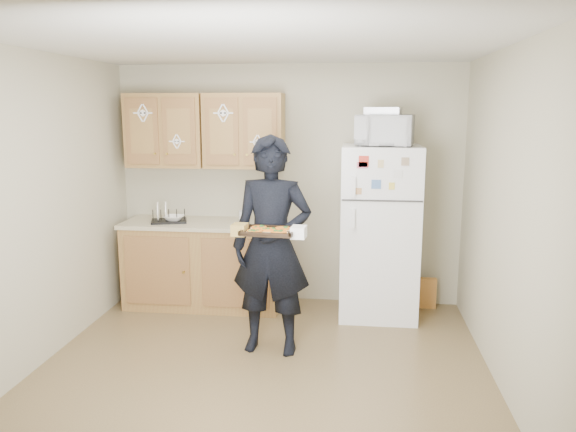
{
  "coord_description": "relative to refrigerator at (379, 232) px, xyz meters",
  "views": [
    {
      "loc": [
        0.7,
        -4.05,
        2.05
      ],
      "look_at": [
        0.16,
        0.45,
        1.18
      ],
      "focal_mm": 35.0,
      "sensor_mm": 36.0,
      "label": 1
    }
  ],
  "objects": [
    {
      "name": "floor",
      "position": [
        -0.95,
        -1.43,
        -0.85
      ],
      "size": [
        3.6,
        3.6,
        0.0
      ],
      "primitive_type": "plane",
      "color": "brown",
      "rests_on": "ground"
    },
    {
      "name": "ceiling",
      "position": [
        -0.95,
        -1.43,
        1.65
      ],
      "size": [
        3.6,
        3.6,
        0.0
      ],
      "primitive_type": "plane",
      "color": "silver",
      "rests_on": "wall_back"
    },
    {
      "name": "wall_back",
      "position": [
        -0.95,
        0.37,
        0.4
      ],
      "size": [
        3.6,
        0.04,
        2.5
      ],
      "primitive_type": "cube",
      "color": "#AFA98E",
      "rests_on": "floor"
    },
    {
      "name": "wall_front",
      "position": [
        -0.95,
        -3.23,
        0.4
      ],
      "size": [
        3.6,
        0.04,
        2.5
      ],
      "primitive_type": "cube",
      "color": "#AFA98E",
      "rests_on": "floor"
    },
    {
      "name": "wall_left",
      "position": [
        -2.75,
        -1.43,
        0.4
      ],
      "size": [
        0.04,
        3.6,
        2.5
      ],
      "primitive_type": "cube",
      "color": "#AFA98E",
      "rests_on": "floor"
    },
    {
      "name": "wall_right",
      "position": [
        0.85,
        -1.43,
        0.4
      ],
      "size": [
        0.04,
        3.6,
        2.5
      ],
      "primitive_type": "cube",
      "color": "#AFA98E",
      "rests_on": "floor"
    },
    {
      "name": "refrigerator",
      "position": [
        0.0,
        0.0,
        0.0
      ],
      "size": [
        0.75,
        0.7,
        1.7
      ],
      "primitive_type": "cube",
      "color": "white",
      "rests_on": "floor"
    },
    {
      "name": "base_cabinet",
      "position": [
        -1.8,
        0.05,
        -0.42
      ],
      "size": [
        1.6,
        0.6,
        0.86
      ],
      "primitive_type": "cube",
      "color": "brown",
      "rests_on": "floor"
    },
    {
      "name": "countertop",
      "position": [
        -1.8,
        0.05,
        0.03
      ],
      "size": [
        1.64,
        0.64,
        0.04
      ],
      "primitive_type": "cube",
      "color": "beige",
      "rests_on": "base_cabinet"
    },
    {
      "name": "upper_cab_left",
      "position": [
        -2.2,
        0.18,
        0.98
      ],
      "size": [
        0.8,
        0.33,
        0.75
      ],
      "primitive_type": "cube",
      "color": "brown",
      "rests_on": "wall_back"
    },
    {
      "name": "upper_cab_right",
      "position": [
        -1.38,
        0.18,
        0.98
      ],
      "size": [
        0.8,
        0.33,
        0.75
      ],
      "primitive_type": "cube",
      "color": "brown",
      "rests_on": "wall_back"
    },
    {
      "name": "cereal_box",
      "position": [
        0.52,
        0.24,
        -0.69
      ],
      "size": [
        0.2,
        0.07,
        0.32
      ],
      "primitive_type": "cube",
      "color": "#EAA752",
      "rests_on": "floor"
    },
    {
      "name": "person",
      "position": [
        -0.93,
        -0.98,
        0.07
      ],
      "size": [
        0.7,
        0.49,
        1.84
      ],
      "primitive_type": "imported",
      "rotation": [
        0.0,
        0.0,
        -0.08
      ],
      "color": "black",
      "rests_on": "floor"
    },
    {
      "name": "baking_tray",
      "position": [
        -0.9,
        -1.28,
        0.26
      ],
      "size": [
        0.43,
        0.33,
        0.04
      ],
      "primitive_type": "cube",
      "rotation": [
        0.0,
        0.0,
        -0.08
      ],
      "color": "black",
      "rests_on": "person"
    },
    {
      "name": "pizza_front_left",
      "position": [
        -1.0,
        -1.34,
        0.27
      ],
      "size": [
        0.14,
        0.14,
        0.02
      ],
      "primitive_type": "cylinder",
      "color": "orange",
      "rests_on": "baking_tray"
    },
    {
      "name": "pizza_front_right",
      "position": [
        -0.81,
        -1.35,
        0.27
      ],
      "size": [
        0.14,
        0.14,
        0.02
      ],
      "primitive_type": "cylinder",
      "color": "orange",
      "rests_on": "baking_tray"
    },
    {
      "name": "pizza_back_left",
      "position": [
        -0.99,
        -1.2,
        0.27
      ],
      "size": [
        0.14,
        0.14,
        0.02
      ],
      "primitive_type": "cylinder",
      "color": "orange",
      "rests_on": "baking_tray"
    },
    {
      "name": "pizza_back_right",
      "position": [
        -0.8,
        -1.21,
        0.27
      ],
      "size": [
        0.14,
        0.14,
        0.02
      ],
      "primitive_type": "cylinder",
      "color": "orange",
      "rests_on": "baking_tray"
    },
    {
      "name": "pizza_center",
      "position": [
        -0.9,
        -1.28,
        0.27
      ],
      "size": [
        0.14,
        0.14,
        0.02
      ],
      "primitive_type": "cylinder",
      "color": "orange",
      "rests_on": "baking_tray"
    },
    {
      "name": "microwave",
      "position": [
        0.02,
        -0.05,
        1.0
      ],
      "size": [
        0.58,
        0.44,
        0.29
      ],
      "primitive_type": "imported",
      "rotation": [
        0.0,
        0.0,
        -0.17
      ],
      "color": "white",
      "rests_on": "refrigerator"
    },
    {
      "name": "foil_pan",
      "position": [
        0.0,
        -0.02,
        1.18
      ],
      "size": [
        0.37,
        0.29,
        0.07
      ],
      "primitive_type": "cube",
      "rotation": [
        0.0,
        0.0,
        -0.2
      ],
      "color": "#ABAAB1",
      "rests_on": "microwave"
    },
    {
      "name": "dish_rack",
      "position": [
        -2.14,
        -0.0,
        0.12
      ],
      "size": [
        0.42,
        0.36,
        0.14
      ],
      "primitive_type": "cube",
      "rotation": [
        0.0,
        0.0,
        0.3
      ],
      "color": "black",
      "rests_on": "countertop"
    },
    {
      "name": "bowl",
      "position": [
        -2.09,
        -0.0,
        0.09
      ],
      "size": [
        0.21,
        0.21,
        0.05
      ],
      "primitive_type": "imported",
      "rotation": [
        0.0,
        0.0,
        -0.03
      ],
      "color": "white",
      "rests_on": "dish_rack"
    },
    {
      "name": "soap_bottle",
      "position": [
        -1.36,
        -0.02,
        0.15
      ],
      "size": [
        0.11,
        0.11,
        0.2
      ],
      "primitive_type": "imported",
      "rotation": [
        0.0,
        0.0,
        0.32
      ],
      "color": "white",
      "rests_on": "countertop"
    }
  ]
}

